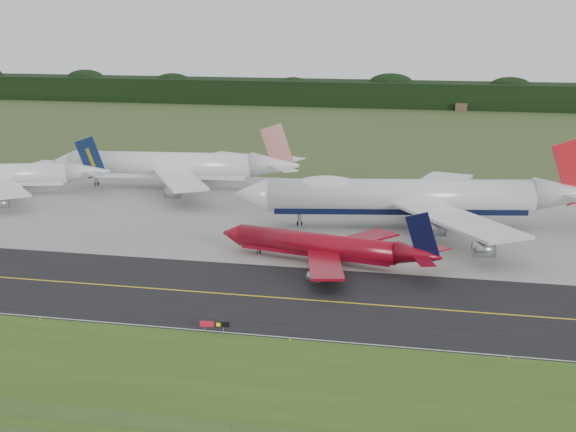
{
  "coord_description": "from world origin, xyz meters",
  "views": [
    {
      "loc": [
        27.67,
        -121.07,
        43.61
      ],
      "look_at": [
        -3.0,
        22.0,
        6.79
      ],
      "focal_mm": 50.0,
      "sensor_mm": 36.0,
      "label": 1
    }
  ],
  "objects_px": {
    "jet_star_tail": "(175,166)",
    "taxiway_sign": "(214,324)",
    "jet_red_737": "(328,247)",
    "jet_ba_747": "(413,197)"
  },
  "relations": [
    {
      "from": "jet_ba_747",
      "to": "jet_red_737",
      "type": "relative_size",
      "value": 1.83
    },
    {
      "from": "jet_ba_747",
      "to": "jet_red_737",
      "type": "distance_m",
      "value": 31.92
    },
    {
      "from": "jet_red_737",
      "to": "taxiway_sign",
      "type": "xyz_separation_m",
      "value": [
        -10.51,
        -34.9,
        -2.16
      ]
    },
    {
      "from": "jet_ba_747",
      "to": "jet_red_737",
      "type": "height_order",
      "value": "jet_ba_747"
    },
    {
      "from": "jet_star_tail",
      "to": "taxiway_sign",
      "type": "relative_size",
      "value": 15.41
    },
    {
      "from": "jet_star_tail",
      "to": "taxiway_sign",
      "type": "distance_m",
      "value": 98.97
    },
    {
      "from": "jet_ba_747",
      "to": "jet_red_737",
      "type": "bearing_deg",
      "value": -114.86
    },
    {
      "from": "jet_ba_747",
      "to": "taxiway_sign",
      "type": "height_order",
      "value": "jet_ba_747"
    },
    {
      "from": "taxiway_sign",
      "to": "jet_star_tail",
      "type": "bearing_deg",
      "value": 113.01
    },
    {
      "from": "jet_star_tail",
      "to": "taxiway_sign",
      "type": "xyz_separation_m",
      "value": [
        38.64,
        -90.99,
        -4.73
      ]
    }
  ]
}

